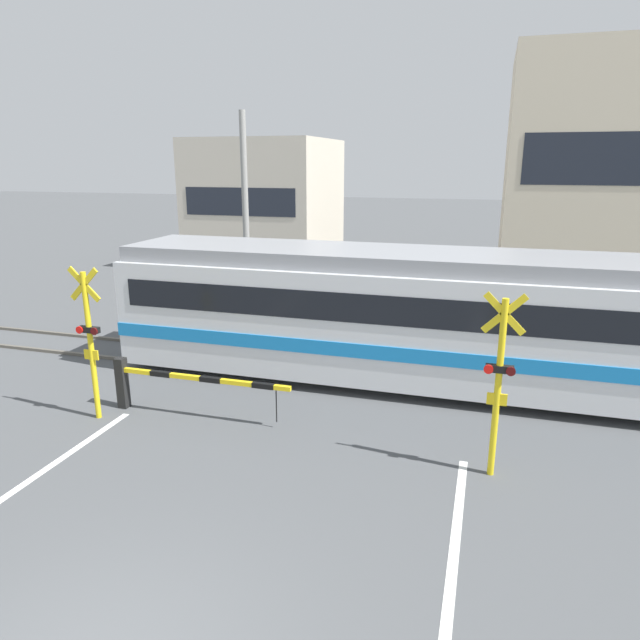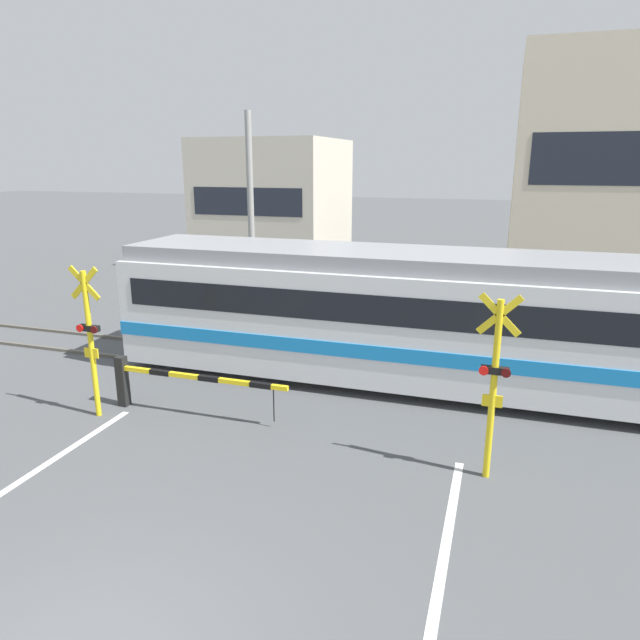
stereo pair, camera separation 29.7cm
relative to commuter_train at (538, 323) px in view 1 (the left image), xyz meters
name	(u,v)px [view 1 (the left image)]	position (x,y,z in m)	size (l,w,h in m)	color
rail_track_near	(322,381)	(-4.72, -0.72, -1.63)	(50.00, 0.10, 0.08)	#5B564C
rail_track_far	(338,362)	(-4.72, 0.72, -1.63)	(50.00, 0.10, 0.08)	#5B564C
commuter_train	(538,323)	(0.00, 0.00, 0.00)	(19.52, 2.84, 3.12)	silver
crossing_barrier_near	(163,381)	(-7.40, -3.26, -0.96)	(3.89, 0.20, 1.11)	black
crossing_barrier_far	(450,321)	(-2.05, 3.09, -0.96)	(3.89, 0.20, 1.11)	black
crossing_signal_left	(90,337)	(-8.60, -3.86, 0.06)	(0.68, 0.15, 3.14)	yellow
crossing_signal_right	(499,378)	(-0.85, -3.86, 0.06)	(0.68, 0.15, 3.14)	yellow
pedestrian	(355,283)	(-5.52, 6.13, -0.67)	(0.38, 0.23, 1.74)	brown
building_left_of_street	(267,204)	(-11.86, 13.88, 1.39)	(6.22, 6.50, 6.13)	beige
building_right_of_street	(586,171)	(2.49, 13.88, 3.03)	(6.39, 6.50, 9.41)	beige
utility_pole_streetside	(245,213)	(-9.35, 5.59, 1.69)	(0.22, 0.22, 6.74)	gray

